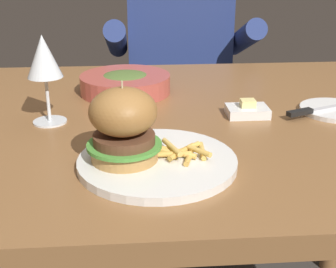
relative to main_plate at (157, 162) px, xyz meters
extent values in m
cube|color=brown|center=(0.04, 0.24, -0.03)|extent=(1.33, 0.92, 0.04)
cylinder|color=white|center=(0.00, 0.00, 0.00)|extent=(0.26, 0.26, 0.01)
cylinder|color=#B78447|center=(-0.05, 0.00, 0.02)|extent=(0.11, 0.11, 0.02)
cylinder|color=#4C9338|center=(-0.05, 0.00, 0.03)|extent=(0.12, 0.12, 0.01)
cylinder|color=brown|center=(-0.05, 0.00, 0.04)|extent=(0.10, 0.10, 0.02)
ellipsoid|color=#9C6A35|center=(-0.05, 0.00, 0.09)|extent=(0.11, 0.11, 0.08)
cylinder|color=#CCB78C|center=(-0.05, 0.00, 0.11)|extent=(0.00, 0.00, 0.05)
cylinder|color=gold|center=(0.05, -0.01, 0.01)|extent=(0.02, 0.05, 0.01)
cylinder|color=#E0B251|center=(0.03, 0.01, 0.01)|extent=(0.05, 0.03, 0.01)
cylinder|color=#E0B251|center=(0.08, 0.01, 0.01)|extent=(0.01, 0.06, 0.01)
cylinder|color=#E0B251|center=(0.07, 0.00, 0.02)|extent=(0.04, 0.04, 0.01)
cylinder|color=gold|center=(0.02, 0.00, 0.01)|extent=(0.07, 0.01, 0.01)
cylinder|color=gold|center=(0.01, 0.01, 0.01)|extent=(0.05, 0.05, 0.01)
cylinder|color=#EABC5B|center=(0.03, 0.00, 0.01)|extent=(0.07, 0.04, 0.01)
cylinder|color=#EABC5B|center=(0.02, 0.01, 0.02)|extent=(0.03, 0.06, 0.01)
cylinder|color=#E0B251|center=(0.05, 0.02, 0.01)|extent=(0.05, 0.05, 0.01)
cylinder|color=gold|center=(0.04, 0.00, 0.01)|extent=(0.05, 0.06, 0.01)
cylinder|color=silver|center=(-0.21, 0.22, -0.01)|extent=(0.07, 0.07, 0.00)
cylinder|color=silver|center=(-0.21, 0.22, 0.04)|extent=(0.01, 0.01, 0.09)
cone|color=silver|center=(-0.21, 0.22, 0.13)|extent=(0.07, 0.07, 0.08)
cylinder|color=white|center=(0.40, 0.24, 0.00)|extent=(0.15, 0.15, 0.01)
cube|color=silver|center=(0.40, 0.24, 0.01)|extent=(0.13, 0.06, 0.00)
cube|color=black|center=(0.31, 0.20, 0.01)|extent=(0.06, 0.04, 0.01)
cube|color=white|center=(0.21, 0.23, 0.00)|extent=(0.09, 0.06, 0.02)
cube|color=#F4E58C|center=(0.21, 0.23, 0.02)|extent=(0.03, 0.03, 0.02)
cylinder|color=#B24C42|center=(-0.06, 0.42, 0.02)|extent=(0.22, 0.22, 0.05)
ellipsoid|color=#4C662D|center=(-0.06, 0.42, 0.03)|extent=(0.12, 0.12, 0.02)
cube|color=#282833|center=(0.13, 0.98, -0.52)|extent=(0.30, 0.22, 0.46)
cube|color=navy|center=(0.13, 0.98, -0.03)|extent=(0.36, 0.20, 0.52)
cylinder|color=navy|center=(-0.09, 0.90, 0.03)|extent=(0.07, 0.34, 0.18)
cylinder|color=navy|center=(0.35, 0.90, 0.03)|extent=(0.07, 0.34, 0.18)
camera|label=1|loc=(-0.04, -0.70, 0.33)|focal=50.00mm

